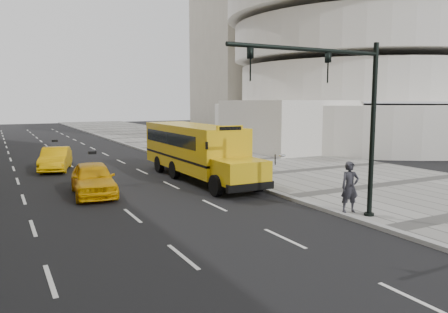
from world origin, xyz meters
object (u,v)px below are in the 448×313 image
school_bus (195,147)px  taxi_far (56,159)px  pedestrian (350,187)px  traffic_signal (344,109)px  taxi_near (93,179)px

school_bus → taxi_far: school_bus is taller
taxi_far → pedestrian: (8.46, -16.87, 0.39)m
pedestrian → traffic_signal: bearing=-130.2°
taxi_far → pedestrian: bearing=-48.9°
taxi_near → pedestrian: 11.46m
school_bus → traffic_signal: traffic_signal is taller
taxi_far → traffic_signal: (7.35, -17.59, 3.37)m
pedestrian → taxi_far: bearing=133.4°
taxi_near → pedestrian: size_ratio=2.33×
school_bus → taxi_near: bearing=-161.7°
taxi_near → taxi_far: taxi_near is taller
taxi_near → taxi_far: 8.56m
school_bus → traffic_signal: size_ratio=1.81×
pedestrian → traffic_signal: 3.25m
school_bus → pedestrian: bearing=-80.1°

